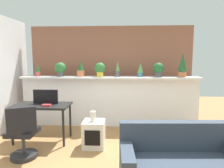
# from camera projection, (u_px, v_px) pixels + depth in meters

# --- Properties ---
(ground_plane) EXTENTS (12.00, 12.00, 0.00)m
(ground_plane) POSITION_uv_depth(u_px,v_px,m) (100.00, 168.00, 3.12)
(ground_plane) COLOR #9E7042
(divider_wall) EXTENTS (4.26, 0.16, 1.18)m
(divider_wall) POSITION_uv_depth(u_px,v_px,m) (109.00, 102.00, 5.02)
(divider_wall) COLOR white
(divider_wall) RESTS_ON ground
(plant_shelf) EXTENTS (4.26, 0.39, 0.04)m
(plant_shelf) POSITION_uv_depth(u_px,v_px,m) (109.00, 77.00, 4.90)
(plant_shelf) COLOR white
(plant_shelf) RESTS_ON divider_wall
(brick_wall_behind) EXTENTS (4.26, 0.10, 2.50)m
(brick_wall_behind) POSITION_uv_depth(u_px,v_px,m) (111.00, 73.00, 5.53)
(brick_wall_behind) COLOR #935B47
(brick_wall_behind) RESTS_ON ground
(potted_plant_0) EXTENTS (0.12, 0.12, 0.33)m
(potted_plant_0) POSITION_uv_depth(u_px,v_px,m) (38.00, 70.00, 4.96)
(potted_plant_0) COLOR #B7474C
(potted_plant_0) RESTS_ON plant_shelf
(potted_plant_1) EXTENTS (0.27, 0.27, 0.34)m
(potted_plant_1) POSITION_uv_depth(u_px,v_px,m) (60.00, 69.00, 4.96)
(potted_plant_1) COLOR #4C4C51
(potted_plant_1) RESTS_ON plant_shelf
(potted_plant_2) EXTENTS (0.18, 0.18, 0.35)m
(potted_plant_2) POSITION_uv_depth(u_px,v_px,m) (81.00, 70.00, 4.93)
(potted_plant_2) COLOR #C66B42
(potted_plant_2) RESTS_ON plant_shelf
(potted_plant_3) EXTENTS (0.25, 0.25, 0.33)m
(potted_plant_3) POSITION_uv_depth(u_px,v_px,m) (100.00, 69.00, 4.86)
(potted_plant_3) COLOR gold
(potted_plant_3) RESTS_ON plant_shelf
(potted_plant_4) EXTENTS (0.11, 0.11, 0.39)m
(potted_plant_4) POSITION_uv_depth(u_px,v_px,m) (118.00, 70.00, 4.87)
(potted_plant_4) COLOR #4C4C51
(potted_plant_4) RESTS_ON plant_shelf
(potted_plant_5) EXTENTS (0.14, 0.14, 0.32)m
(potted_plant_5) POSITION_uv_depth(u_px,v_px,m) (140.00, 70.00, 4.87)
(potted_plant_5) COLOR #386B84
(potted_plant_5) RESTS_ON plant_shelf
(potted_plant_6) EXTENTS (0.27, 0.27, 0.33)m
(potted_plant_6) POSITION_uv_depth(u_px,v_px,m) (158.00, 69.00, 4.85)
(potted_plant_6) COLOR #4C4C51
(potted_plant_6) RESTS_ON plant_shelf
(potted_plant_7) EXTENTS (0.20, 0.20, 0.56)m
(potted_plant_7) POSITION_uv_depth(u_px,v_px,m) (183.00, 66.00, 4.78)
(potted_plant_7) COLOR #C66B42
(potted_plant_7) RESTS_ON plant_shelf
(desk) EXTENTS (1.10, 0.60, 0.75)m
(desk) POSITION_uv_depth(u_px,v_px,m) (42.00, 109.00, 4.08)
(desk) COLOR black
(desk) RESTS_ON ground
(tv_monitor) EXTENTS (0.50, 0.04, 0.29)m
(tv_monitor) POSITION_uv_depth(u_px,v_px,m) (46.00, 97.00, 4.13)
(tv_monitor) COLOR black
(tv_monitor) RESTS_ON desk
(office_chair) EXTENTS (0.51, 0.52, 0.91)m
(office_chair) POSITION_uv_depth(u_px,v_px,m) (23.00, 137.00, 3.35)
(office_chair) COLOR #262628
(office_chair) RESTS_ON ground
(side_cube_shelf) EXTENTS (0.40, 0.41, 0.50)m
(side_cube_shelf) POSITION_uv_depth(u_px,v_px,m) (94.00, 134.00, 3.85)
(side_cube_shelf) COLOR silver
(side_cube_shelf) RESTS_ON ground
(vase_on_shelf) EXTENTS (0.11, 0.11, 0.19)m
(vase_on_shelf) POSITION_uv_depth(u_px,v_px,m) (93.00, 116.00, 3.79)
(vase_on_shelf) COLOR silver
(vase_on_shelf) RESTS_ON side_cube_shelf
(book_on_desk) EXTENTS (0.16, 0.10, 0.04)m
(book_on_desk) POSITION_uv_depth(u_px,v_px,m) (47.00, 105.00, 3.92)
(book_on_desk) COLOR #B22D33
(book_on_desk) RESTS_ON desk
(couch) EXTENTS (1.60, 0.85, 0.80)m
(couch) POSITION_uv_depth(u_px,v_px,m) (181.00, 166.00, 2.64)
(couch) COLOR #333D4C
(couch) RESTS_ON ground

